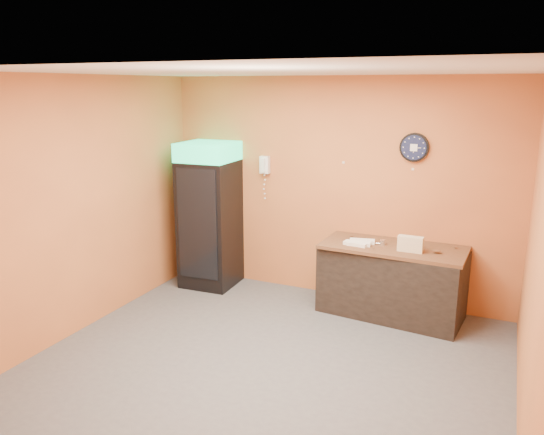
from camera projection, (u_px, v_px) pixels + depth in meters
The scene contains 15 objects.
floor at pixel (270, 362), 5.28m from camera, with size 4.50×4.50×0.00m, color #47474C.
back_wall at pixel (335, 189), 6.71m from camera, with size 4.50×0.02×2.80m, color #CB7139.
left_wall at pixel (84, 205), 5.84m from camera, with size 0.02×4.00×2.80m, color #CB7139.
right_wall at pixel (537, 258), 4.04m from camera, with size 0.02×4.00×2.80m, color #CB7139.
ceiling at pixel (269, 71), 4.60m from camera, with size 4.50×4.00×0.02m, color white.
beverage_cooler at pixel (208, 217), 7.13m from camera, with size 0.72×0.73×1.96m.
prep_counter at pixel (391, 282), 6.29m from camera, with size 1.64×0.73×0.82m, color black.
wall_clock at pixel (414, 147), 6.16m from camera, with size 0.34×0.06×0.34m.
wall_phone at pixel (265, 165), 6.98m from camera, with size 0.13×0.11×0.23m.
butcher_paper at pixel (393, 247), 6.19m from camera, with size 1.64×0.77×0.04m, color brown.
sub_roll_stack at pixel (410, 244), 5.95m from camera, with size 0.28×0.10×0.18m.
wrapped_sandwich_left at pixel (356, 244), 6.20m from camera, with size 0.28×0.11×0.04m, color white.
wrapped_sandwich_mid at pixel (359, 244), 6.20m from camera, with size 0.27×0.11×0.04m, color white.
wrapped_sandwich_right at pixel (362, 241), 6.29m from camera, with size 0.29×0.12×0.04m, color white.
kitchen_tool at pixel (383, 242), 6.21m from camera, with size 0.06×0.06×0.06m, color silver.
Camera 1 is at (1.98, -4.34, 2.68)m, focal length 35.00 mm.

